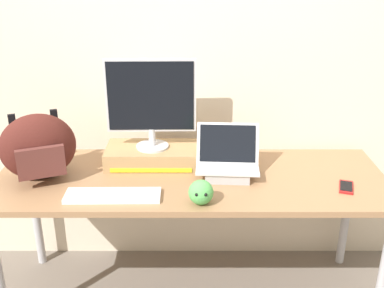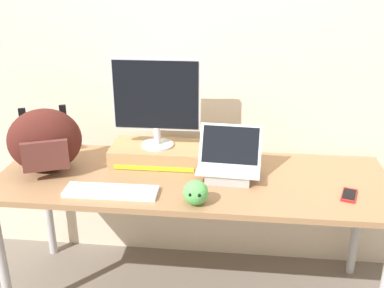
# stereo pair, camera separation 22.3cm
# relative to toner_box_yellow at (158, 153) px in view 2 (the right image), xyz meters

# --- Properties ---
(back_wall) EXTENTS (7.00, 0.10, 2.60)m
(back_wall) POSITION_rel_toner_box_yellow_xyz_m (0.21, 0.28, 0.51)
(back_wall) COLOR beige
(back_wall) RESTS_ON ground
(desk) EXTENTS (2.00, 0.70, 0.75)m
(desk) POSITION_rel_toner_box_yellow_xyz_m (0.21, -0.17, -0.11)
(desk) COLOR #99704C
(desk) RESTS_ON ground
(toner_box_yellow) EXTENTS (0.50, 0.26, 0.09)m
(toner_box_yellow) POSITION_rel_toner_box_yellow_xyz_m (0.00, 0.00, 0.00)
(toner_box_yellow) COLOR #A88456
(toner_box_yellow) RESTS_ON desk
(desktop_monitor) EXTENTS (0.47, 0.17, 0.48)m
(desktop_monitor) POSITION_rel_toner_box_yellow_xyz_m (0.00, -0.00, 0.30)
(desktop_monitor) COLOR silver
(desktop_monitor) RESTS_ON toner_box_yellow
(open_laptop) EXTENTS (0.33, 0.24, 0.25)m
(open_laptop) POSITION_rel_toner_box_yellow_xyz_m (0.39, -0.15, 0.01)
(open_laptop) COLOR #ADADB2
(open_laptop) RESTS_ON desk
(external_keyboard) EXTENTS (0.45, 0.14, 0.02)m
(external_keyboard) POSITION_rel_toner_box_yellow_xyz_m (-0.16, -0.39, -0.03)
(external_keyboard) COLOR white
(external_keyboard) RESTS_ON desk
(messenger_backpack) EXTENTS (0.43, 0.34, 0.34)m
(messenger_backpack) POSITION_rel_toner_box_yellow_xyz_m (-0.55, -0.18, 0.12)
(messenger_backpack) COLOR #4C1E19
(messenger_backpack) RESTS_ON desk
(coffee_mug) EXTENTS (0.13, 0.09, 0.09)m
(coffee_mug) POSITION_rel_toner_box_yellow_xyz_m (-0.58, 0.09, 0.00)
(coffee_mug) COLOR silver
(coffee_mug) RESTS_ON desk
(cell_phone) EXTENTS (0.10, 0.15, 0.01)m
(cell_phone) POSITION_rel_toner_box_yellow_xyz_m (0.96, -0.29, -0.04)
(cell_phone) COLOR red
(cell_phone) RESTS_ON desk
(plush_toy) EXTENTS (0.11, 0.11, 0.11)m
(plush_toy) POSITION_rel_toner_box_yellow_xyz_m (0.25, -0.44, 0.01)
(plush_toy) COLOR #56B256
(plush_toy) RESTS_ON desk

